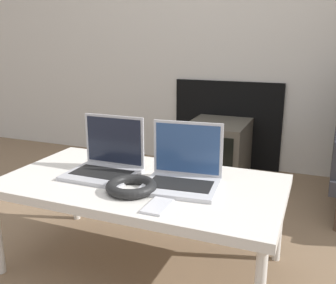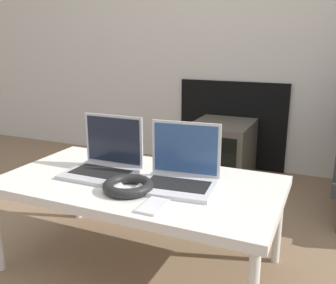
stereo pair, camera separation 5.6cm
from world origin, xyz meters
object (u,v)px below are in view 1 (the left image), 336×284
laptop_right (183,172)px  tv (217,149)px  laptop_left (106,161)px  phone (158,206)px  headphones (131,186)px

laptop_right → tv: laptop_right is taller
laptop_right → laptop_left: bearing=174.4°
laptop_left → phone: size_ratio=2.19×
headphones → tv: (-0.01, 1.36, -0.22)m
phone → headphones: bearing=148.3°
laptop_left → tv: bearing=81.5°
laptop_left → phone: laptop_left is taller
laptop_right → phone: (-0.01, -0.24, -0.05)m
laptop_left → phone: 0.43m
laptop_right → phone: bearing=-97.5°
laptop_left → headphones: 0.25m
headphones → phone: headphones is taller
laptop_right → phone: size_ratio=2.35×
tv → laptop_left: bearing=-98.7°
laptop_left → headphones: laptop_left is taller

